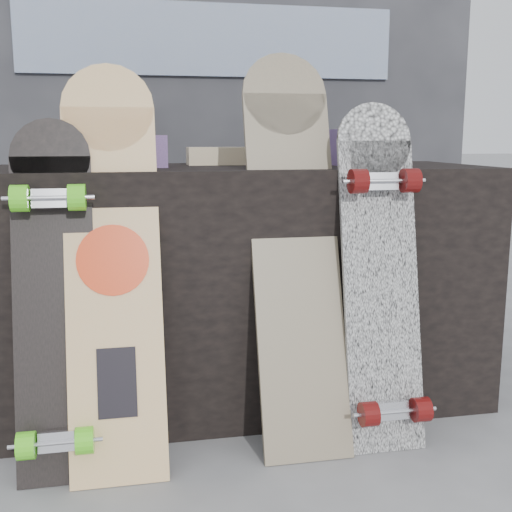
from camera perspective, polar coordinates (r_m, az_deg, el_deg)
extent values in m
plane|color=slate|center=(1.86, 1.74, -18.26)|extent=(60.00, 60.00, 0.00)
cube|color=black|center=(2.17, -1.20, -2.61)|extent=(1.60, 0.60, 0.80)
cube|color=#2E2E32|center=(2.96, -4.27, 14.49)|extent=(2.40, 0.20, 2.20)
cube|color=navy|center=(2.88, -4.04, 18.62)|extent=(1.60, 0.02, 0.30)
cube|color=#513B7A|center=(2.08, -10.46, 9.14)|extent=(0.18, 0.12, 0.10)
cube|color=#513B7A|center=(2.25, 8.42, 9.55)|extent=(0.14, 0.14, 0.12)
cube|color=#D1B78C|center=(2.24, -3.26, 8.87)|extent=(0.22, 0.10, 0.06)
cube|color=beige|center=(1.77, -12.52, -3.01)|extent=(0.26, 0.32, 0.98)
cylinder|color=beige|center=(1.88, -13.05, 12.70)|extent=(0.26, 0.09, 0.25)
cylinder|color=#F6380F|center=(1.77, -12.61, -0.35)|extent=(0.19, 0.06, 0.19)
cube|color=black|center=(1.76, -12.25, -10.95)|extent=(0.10, 0.06, 0.18)
cube|color=tan|center=(1.87, 3.62, -1.38)|extent=(0.26, 0.35, 1.03)
cylinder|color=tan|center=(1.99, 2.53, 14.16)|extent=(0.26, 0.10, 0.25)
cube|color=white|center=(1.90, 11.06, -3.44)|extent=(0.23, 0.20, 0.89)
cylinder|color=white|center=(1.93, 10.46, 10.03)|extent=(0.23, 0.06, 0.22)
cube|color=silver|center=(1.91, 12.01, -13.27)|extent=(0.09, 0.04, 0.06)
cylinder|color=#530C0B|center=(1.86, 9.99, -13.68)|extent=(0.05, 0.07, 0.07)
cylinder|color=#530C0B|center=(1.92, 14.44, -13.07)|extent=(0.05, 0.07, 0.07)
cube|color=silver|center=(1.88, 11.11, 6.48)|extent=(0.09, 0.04, 0.06)
cylinder|color=#530C0B|center=(1.83, 9.08, 6.58)|extent=(0.05, 0.07, 0.07)
cylinder|color=#530C0B|center=(1.89, 13.54, 6.54)|extent=(0.05, 0.07, 0.07)
cube|color=black|center=(1.79, -17.44, -5.31)|extent=(0.21, 0.23, 0.85)
cylinder|color=black|center=(1.84, -17.82, 8.38)|extent=(0.21, 0.07, 0.21)
cube|color=silver|center=(1.78, -17.30, -15.45)|extent=(0.09, 0.04, 0.06)
cylinder|color=#5AE420|center=(1.77, -19.74, -15.58)|extent=(0.04, 0.07, 0.07)
cylinder|color=#5AE420|center=(1.75, -14.98, -15.55)|extent=(0.04, 0.07, 0.07)
cube|color=silver|center=(1.77, -17.87, 4.84)|extent=(0.09, 0.04, 0.06)
cylinder|color=#5AE420|center=(1.76, -20.25, 4.83)|extent=(0.04, 0.07, 0.07)
cylinder|color=#5AE420|center=(1.74, -15.63, 5.04)|extent=(0.04, 0.07, 0.07)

